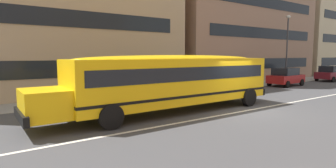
{
  "coord_description": "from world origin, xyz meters",
  "views": [
    {
      "loc": [
        -10.96,
        -8.65,
        2.79
      ],
      "look_at": [
        -4.19,
        0.96,
        1.53
      ],
      "focal_mm": 28.76,
      "sensor_mm": 36.0,
      "label": 1
    }
  ],
  "objects": [
    {
      "name": "ground_plane",
      "position": [
        0.0,
        0.0,
        0.0
      ],
      "size": [
        400.0,
        400.0,
        0.0
      ],
      "primitive_type": "plane",
      "color": "#424244"
    },
    {
      "name": "apartment_block_far_centre",
      "position": [
        14.53,
        13.93,
        8.25
      ],
      "size": [
        19.98,
        9.61,
        16.5
      ],
      "color": "#93705B",
      "rests_on": "ground_plane"
    },
    {
      "name": "parked_car_red_far_corner",
      "position": [
        11.91,
        5.14,
        0.84
      ],
      "size": [
        3.99,
        2.06,
        1.64
      ],
      "rotation": [
        0.0,
        0.0,
        0.06
      ],
      "color": "maroon",
      "rests_on": "ground_plane"
    },
    {
      "name": "apartment_block_far_left",
      "position": [
        -6.34,
        14.61,
        6.65
      ],
      "size": [
        19.31,
        10.97,
        13.3
      ],
      "color": "tan",
      "rests_on": "ground_plane"
    },
    {
      "name": "sidewalk_far",
      "position": [
        0.0,
        7.65,
        0.01
      ],
      "size": [
        120.0,
        3.0,
        0.01
      ],
      "primitive_type": "cube",
      "color": "gray",
      "rests_on": "ground_plane"
    },
    {
      "name": "parked_car_maroon_end_of_row",
      "position": [
        20.28,
        4.95,
        0.84
      ],
      "size": [
        3.95,
        1.97,
        1.64
      ],
      "rotation": [
        0.0,
        0.0,
        -0.03
      ],
      "color": "maroon",
      "rests_on": "ground_plane"
    },
    {
      "name": "school_bus",
      "position": [
        -3.2,
        1.92,
        1.66
      ],
      "size": [
        12.53,
        2.96,
        2.8
      ],
      "rotation": [
        0.0,
        0.0,
        3.15
      ],
      "color": "yellow",
      "rests_on": "ground_plane"
    },
    {
      "name": "street_lamp",
      "position": [
        14.88,
        6.95,
        4.31
      ],
      "size": [
        0.44,
        0.44,
        6.8
      ],
      "color": "#38383D",
      "rests_on": "ground_plane"
    },
    {
      "name": "apartment_block_far_right",
      "position": [
        33.0,
        13.81,
        9.85
      ],
      "size": [
        14.49,
        9.36,
        19.7
      ],
      "color": "#C6B28E",
      "rests_on": "ground_plane"
    },
    {
      "name": "lane_centreline",
      "position": [
        0.0,
        0.0,
        0.0
      ],
      "size": [
        110.0,
        0.16,
        0.01
      ],
      "primitive_type": "cube",
      "color": "silver",
      "rests_on": "ground_plane"
    }
  ]
}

